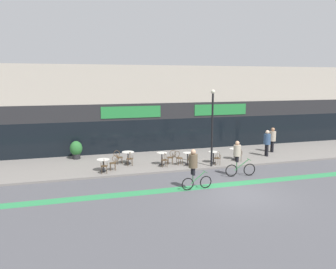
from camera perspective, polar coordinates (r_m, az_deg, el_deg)
ground_plane at (r=16.35m, az=12.59°, el=-10.14°), size 120.00×120.00×0.00m
sidewalk_slab at (r=22.67m, az=3.78°, el=-4.20°), size 40.00×5.50×0.12m
storefront_facade at (r=26.60m, az=0.38°, el=4.76°), size 40.00×4.06×6.48m
bike_lane_stripe at (r=17.64m, az=10.17°, el=-8.57°), size 36.00×0.70×0.01m
bistro_table_0 at (r=19.67m, az=-11.21°, el=-4.81°), size 0.76×0.76×0.70m
bistro_table_1 at (r=21.12m, az=-6.97°, el=-3.58°), size 0.79×0.79×0.76m
bistro_table_2 at (r=20.67m, az=-1.08°, el=-3.80°), size 0.67×0.67×0.78m
bistro_table_3 at (r=20.85m, az=3.44°, el=-3.77°), size 0.61×0.61×0.75m
bistro_table_4 at (r=21.35m, az=7.92°, el=-3.55°), size 0.65×0.65×0.73m
bistro_table_5 at (r=22.53m, az=11.48°, el=-2.95°), size 0.68×0.68×0.73m
cafe_chair_0_near at (r=19.06m, az=-11.06°, el=-5.24°), size 0.43×0.59×0.90m
cafe_chair_0_side at (r=19.73m, az=-9.40°, el=-4.68°), size 0.58×0.41×0.90m
cafe_chair_1_near at (r=20.53m, az=-6.67°, el=-4.05°), size 0.44×0.59×0.90m
cafe_chair_1_side at (r=21.04m, az=-8.65°, el=-3.77°), size 0.59×0.43×0.90m
cafe_chair_2_near at (r=20.09m, az=-0.60°, el=-4.29°), size 0.42×0.59×0.90m
cafe_chair_2_side at (r=20.83m, az=0.59°, el=-3.79°), size 0.60×0.45×0.90m
cafe_chair_3_near at (r=20.27m, az=4.00°, el=-4.19°), size 0.45×0.60×0.90m
cafe_chair_3_side at (r=20.64m, az=1.81°, el=-3.92°), size 0.60×0.45×0.90m
cafe_chair_4_near at (r=20.79m, az=8.62°, el=-3.92°), size 0.40×0.57×0.90m
cafe_chair_5_near at (r=22.00m, az=12.25°, el=-3.29°), size 0.44×0.59×0.90m
planter_pot at (r=23.02m, az=-15.70°, el=-2.49°), size 0.82×0.82×1.23m
lamp_post at (r=20.08m, az=7.72°, el=2.13°), size 0.26×0.26×4.73m
cyclist_0 at (r=18.93m, az=12.13°, el=-3.80°), size 1.80×0.53×2.05m
cyclist_1 at (r=16.32m, az=4.54°, el=-5.47°), size 1.64×0.52×2.07m
pedestrian_near_end at (r=25.39m, az=17.74°, el=-0.52°), size 0.53×0.53×1.83m
pedestrian_far_end at (r=23.91m, az=16.87°, el=-1.05°), size 0.49×0.49×1.85m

